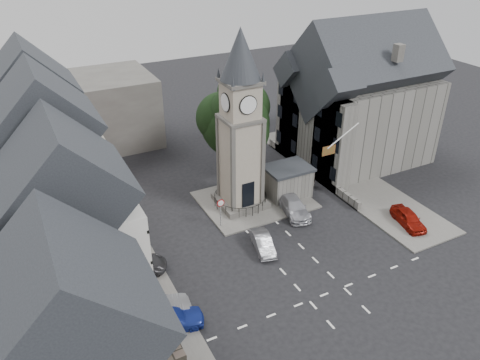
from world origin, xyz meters
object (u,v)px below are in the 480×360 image
stone_shelter (287,181)px  car_east_red (408,218)px  car_west_blue (169,320)px  clock_tower (240,124)px  pedestrian (313,179)px

stone_shelter → car_east_red: stone_shelter is taller
stone_shelter → car_west_blue: bearing=-145.5°
clock_tower → car_east_red: 16.77m
pedestrian → stone_shelter: bearing=8.8°
car_east_red → pedestrian: 10.08m
car_west_blue → car_east_red: 22.64m
clock_tower → stone_shelter: 8.15m
clock_tower → car_west_blue: size_ratio=3.59×
clock_tower → car_east_red: (11.50, -9.67, -7.44)m
clock_tower → pedestrian: size_ratio=9.94×
pedestrian → car_west_blue: bearing=34.3°
clock_tower → stone_shelter: (4.80, -0.49, -6.57)m
car_west_blue → pedestrian: bearing=-47.6°
clock_tower → stone_shelter: size_ratio=3.78×
clock_tower → stone_shelter: bearing=-5.8°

